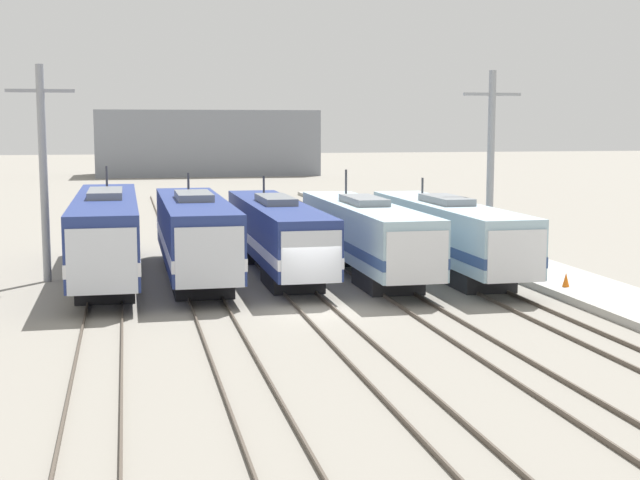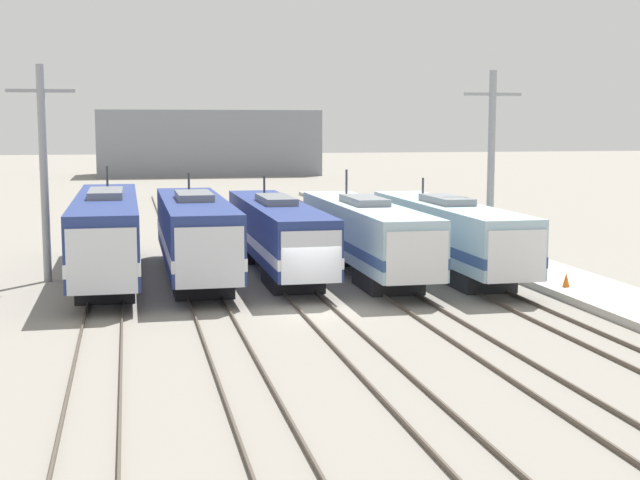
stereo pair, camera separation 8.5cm
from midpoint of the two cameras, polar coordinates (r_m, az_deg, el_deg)
name	(u,v)px [view 2 (the right image)]	position (r m, az deg, el deg)	size (l,w,h in m)	color
ground_plane	(318,313)	(35.99, -0.06, -4.66)	(400.00, 400.00, 0.00)	gray
rail_pair_far_left	(103,320)	(35.22, -13.65, -5.02)	(1.50, 120.00, 0.15)	#4C4238
rail_pair_center_left	(213,315)	(35.35, -6.78, -4.81)	(1.51, 120.00, 0.15)	#4C4238
rail_pair_center	(318,311)	(35.97, -0.06, -4.55)	(1.51, 120.00, 0.15)	#4C4238
rail_pair_center_right	(418,306)	(37.07, 6.34, -4.23)	(1.51, 120.00, 0.15)	#4C4238
rail_pair_far_right	(513,302)	(38.60, 12.30, -3.90)	(1.50, 120.00, 0.15)	#4C4238
locomotive_far_left	(107,234)	(44.51, -13.44, 0.38)	(2.98, 19.26, 5.33)	black
locomotive_center_left	(195,235)	(43.67, -7.92, 0.31)	(3.07, 16.38, 5.01)	black
locomotive_center	(278,234)	(45.12, -2.66, 0.39)	(2.83, 17.98, 4.72)	black
locomotive_center_right	(366,235)	(44.50, 3.03, 0.30)	(2.93, 17.00, 5.11)	#232326
locomotive_far_right	(449,234)	(45.40, 8.31, 0.37)	(2.88, 17.05, 4.64)	#232326
catenary_tower_left	(44,170)	(44.49, -17.21, 4.30)	(3.17, 0.39, 10.35)	gray
catenary_tower_right	(491,166)	(48.18, 10.94, 4.70)	(3.17, 0.39, 10.35)	gray
platform	(605,296)	(40.53, 17.83, -3.42)	(4.00, 120.00, 0.33)	#A8A59E
traffic_cone	(566,280)	(41.19, 15.53, -2.48)	(0.32, 0.32, 0.63)	orange
depot_building	(208,143)	(136.21, -7.18, 6.19)	(32.44, 13.66, 9.63)	gray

